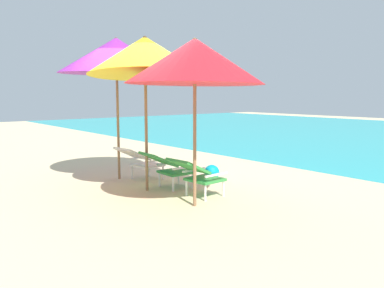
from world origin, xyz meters
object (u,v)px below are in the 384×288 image
Objects in this scene: lounge_chair_center at (168,166)px; lounge_chair_left at (140,160)px; beach_umbrella_left at (116,56)px; beach_umbrella_center at (145,56)px; beach_ball at (212,172)px; beach_umbrella_right at (195,61)px; lounge_chair_right at (197,173)px.

lounge_chair_left is at bearing -178.59° from lounge_chair_center.
lounge_chair_center is 0.33× the size of beach_umbrella_left.
beach_umbrella_center reaches higher than beach_ball.
beach_umbrella_right is at bearing -1.10° from beach_umbrella_left.
lounge_chair_left is 0.38× the size of beach_umbrella_right.
lounge_chair_left is at bearing 32.79° from beach_umbrella_left.
beach_umbrella_left is at bearing 178.90° from beach_umbrella_right.
beach_ball is at bearing 92.07° from lounge_chair_center.
beach_umbrella_center is (-0.12, -0.36, 1.90)m from lounge_chair_center.
lounge_chair_right is at bearing 135.13° from beach_umbrella_right.
beach_umbrella_left is at bearing -172.33° from lounge_chair_right.
beach_umbrella_center reaches higher than lounge_chair_center.
lounge_chair_left is 0.34× the size of beach_umbrella_left.
lounge_chair_left is 1.41m from beach_ball.
lounge_chair_right is at bearing 0.31° from lounge_chair_center.
lounge_chair_right is at bearing 0.88° from lounge_chair_left.
lounge_chair_center is 1.94m from beach_umbrella_center.
lounge_chair_center is 0.99× the size of lounge_chair_right.
lounge_chair_right reaches higher than beach_ball.
beach_umbrella_right is (2.01, -0.30, 1.73)m from lounge_chair_left.
beach_umbrella_left is (-1.27, -0.27, 1.99)m from lounge_chair_center.
lounge_chair_left reaches higher than beach_ball.
beach_ball is (-1.17, 1.41, -1.99)m from beach_umbrella_right.
beach_umbrella_center is at bearing -178.25° from beach_umbrella_right.
beach_umbrella_center is 2.60m from beach_ball.
lounge_chair_right is 1.40m from beach_ball.
lounge_chair_left is 2.05m from beach_umbrella_left.
beach_umbrella_right is (2.40, -0.05, -0.26)m from beach_umbrella_left.
lounge_chair_right is 1.79m from beach_umbrella_right.
beach_umbrella_center is (1.15, -0.08, -0.09)m from beach_umbrella_left.
lounge_chair_center reaches higher than beach_ball.
beach_umbrella_right is at bearing -15.84° from lounge_chair_center.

